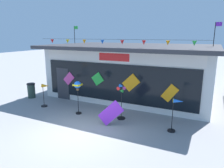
{
  "coord_description": "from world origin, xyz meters",
  "views": [
    {
      "loc": [
        4.88,
        -6.56,
        4.02
      ],
      "look_at": [
        0.34,
        2.68,
        1.59
      ],
      "focal_mm": 33.28,
      "sensor_mm": 36.0,
      "label": 1
    }
  ],
  "objects_px": {
    "wind_spinner_left": "(78,87)",
    "wind_spinner_center_right": "(176,112)",
    "trash_bin": "(31,90)",
    "wind_spinner_center_left": "(121,98)",
    "wind_spinner_far_left": "(45,92)",
    "display_kite_on_ground": "(111,113)",
    "kite_shop_building": "(133,70)"
  },
  "relations": [
    {
      "from": "wind_spinner_left",
      "to": "wind_spinner_far_left",
      "type": "bearing_deg",
      "value": 178.42
    },
    {
      "from": "wind_spinner_center_left",
      "to": "wind_spinner_center_right",
      "type": "relative_size",
      "value": 1.2
    },
    {
      "from": "wind_spinner_far_left",
      "to": "trash_bin",
      "type": "bearing_deg",
      "value": 155.56
    },
    {
      "from": "wind_spinner_left",
      "to": "wind_spinner_center_right",
      "type": "xyz_separation_m",
      "value": [
        4.89,
        0.05,
        -0.52
      ]
    },
    {
      "from": "wind_spinner_center_left",
      "to": "wind_spinner_far_left",
      "type": "bearing_deg",
      "value": -176.58
    },
    {
      "from": "wind_spinner_center_right",
      "to": "display_kite_on_ground",
      "type": "distance_m",
      "value": 2.81
    },
    {
      "from": "wind_spinner_left",
      "to": "display_kite_on_ground",
      "type": "distance_m",
      "value": 2.37
    },
    {
      "from": "wind_spinner_far_left",
      "to": "wind_spinner_center_right",
      "type": "height_order",
      "value": "wind_spinner_center_right"
    },
    {
      "from": "wind_spinner_far_left",
      "to": "wind_spinner_center_left",
      "type": "height_order",
      "value": "wind_spinner_center_left"
    },
    {
      "from": "wind_spinner_left",
      "to": "display_kite_on_ground",
      "type": "bearing_deg",
      "value": -13.94
    },
    {
      "from": "wind_spinner_left",
      "to": "display_kite_on_ground",
      "type": "xyz_separation_m",
      "value": [
        2.16,
        -0.54,
        -0.83
      ]
    },
    {
      "from": "wind_spinner_center_left",
      "to": "wind_spinner_center_right",
      "type": "xyz_separation_m",
      "value": [
        2.6,
        -0.29,
        -0.18
      ]
    },
    {
      "from": "kite_shop_building",
      "to": "wind_spinner_center_right",
      "type": "relative_size",
      "value": 7.13
    },
    {
      "from": "trash_bin",
      "to": "display_kite_on_ground",
      "type": "xyz_separation_m",
      "value": [
        6.61,
        -1.57,
        0.11
      ]
    },
    {
      "from": "wind_spinner_center_left",
      "to": "trash_bin",
      "type": "height_order",
      "value": "wind_spinner_center_left"
    },
    {
      "from": "wind_spinner_far_left",
      "to": "display_kite_on_ground",
      "type": "distance_m",
      "value": 4.52
    },
    {
      "from": "kite_shop_building",
      "to": "wind_spinner_far_left",
      "type": "bearing_deg",
      "value": -127.11
    },
    {
      "from": "display_kite_on_ground",
      "to": "wind_spinner_center_left",
      "type": "bearing_deg",
      "value": 81.65
    },
    {
      "from": "wind_spinner_far_left",
      "to": "wind_spinner_center_left",
      "type": "bearing_deg",
      "value": 3.42
    },
    {
      "from": "wind_spinner_far_left",
      "to": "wind_spinner_center_left",
      "type": "distance_m",
      "value": 4.61
    },
    {
      "from": "wind_spinner_far_left",
      "to": "wind_spinner_center_right",
      "type": "distance_m",
      "value": 7.2
    },
    {
      "from": "wind_spinner_center_left",
      "to": "display_kite_on_ground",
      "type": "height_order",
      "value": "wind_spinner_center_left"
    },
    {
      "from": "display_kite_on_ground",
      "to": "trash_bin",
      "type": "bearing_deg",
      "value": 166.62
    },
    {
      "from": "wind_spinner_far_left",
      "to": "display_kite_on_ground",
      "type": "height_order",
      "value": "wind_spinner_far_left"
    },
    {
      "from": "kite_shop_building",
      "to": "wind_spinner_left",
      "type": "xyz_separation_m",
      "value": [
        -1.21,
        -4.73,
        -0.3
      ]
    },
    {
      "from": "wind_spinner_left",
      "to": "wind_spinner_center_left",
      "type": "relative_size",
      "value": 0.99
    },
    {
      "from": "kite_shop_building",
      "to": "wind_spinner_center_left",
      "type": "relative_size",
      "value": 5.94
    },
    {
      "from": "trash_bin",
      "to": "wind_spinner_center_left",
      "type": "bearing_deg",
      "value": -5.92
    },
    {
      "from": "wind_spinner_far_left",
      "to": "display_kite_on_ground",
      "type": "xyz_separation_m",
      "value": [
        4.47,
        -0.6,
        -0.27
      ]
    },
    {
      "from": "wind_spinner_left",
      "to": "display_kite_on_ground",
      "type": "height_order",
      "value": "wind_spinner_left"
    },
    {
      "from": "wind_spinner_far_left",
      "to": "wind_spinner_center_right",
      "type": "relative_size",
      "value": 0.92
    },
    {
      "from": "wind_spinner_center_left",
      "to": "display_kite_on_ground",
      "type": "xyz_separation_m",
      "value": [
        -0.13,
        -0.87,
        -0.48
      ]
    }
  ]
}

